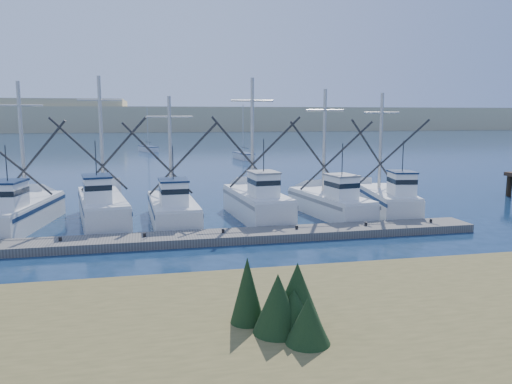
% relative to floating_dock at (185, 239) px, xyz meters
% --- Properties ---
extents(ground, '(500.00, 500.00, 0.00)m').
position_rel_floating_dock_xyz_m(ground, '(8.19, -5.22, -0.21)').
color(ground, '#0D233B').
rests_on(ground, ground).
extents(shore_bank, '(40.00, 10.00, 1.60)m').
position_rel_floating_dock_xyz_m(shore_bank, '(0.19, -15.22, 0.59)').
color(shore_bank, '#4C422D').
rests_on(shore_bank, ground).
extents(floating_dock, '(32.07, 2.43, 0.43)m').
position_rel_floating_dock_xyz_m(floating_dock, '(0.00, 0.00, 0.00)').
color(floating_dock, '#66625B').
rests_on(floating_dock, ground).
extents(dune_ridge, '(360.00, 60.00, 10.00)m').
position_rel_floating_dock_xyz_m(dune_ridge, '(8.19, 204.78, 4.79)').
color(dune_ridge, tan).
rests_on(dune_ridge, ground).
extents(trawler_fleet, '(31.01, 9.12, 8.87)m').
position_rel_floating_dock_xyz_m(trawler_fleet, '(-0.55, 5.17, 0.76)').
color(trawler_fleet, silver).
rests_on(trawler_fleet, ground).
extents(sailboat_near, '(2.45, 5.82, 8.10)m').
position_rel_floating_dock_xyz_m(sailboat_near, '(11.98, 48.13, 0.28)').
color(sailboat_near, silver).
rests_on(sailboat_near, ground).
extents(sailboat_far, '(3.63, 6.22, 8.10)m').
position_rel_floating_dock_xyz_m(sailboat_far, '(-2.00, 67.76, 0.28)').
color(sailboat_far, silver).
rests_on(sailboat_far, ground).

